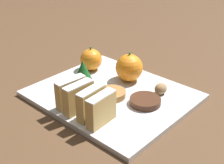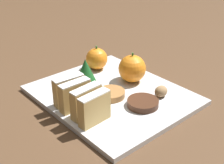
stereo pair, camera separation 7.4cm
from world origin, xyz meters
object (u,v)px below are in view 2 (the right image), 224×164
at_px(orange_far, 132,69).
at_px(chocolate_cookie, 143,103).
at_px(walnut, 161,91).
at_px(orange_near, 97,59).

relative_size(orange_far, chocolate_cookie, 1.10).
distance_m(orange_far, walnut, 0.10).
relative_size(orange_near, orange_far, 0.87).
distance_m(walnut, chocolate_cookie, 0.06).
xyz_separation_m(orange_near, walnut, (0.02, -0.22, -0.02)).
height_order(orange_far, walnut, orange_far).
bearing_deg(orange_near, orange_far, -79.86).
height_order(walnut, chocolate_cookie, walnut).
bearing_deg(walnut, chocolate_cookie, -179.24).
xyz_separation_m(orange_far, chocolate_cookie, (-0.07, -0.10, -0.03)).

